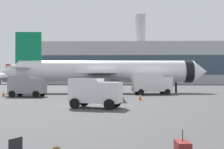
{
  "coord_description": "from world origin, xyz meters",
  "views": [
    {
      "loc": [
        -0.14,
        -3.82,
        2.68
      ],
      "look_at": [
        -0.9,
        25.97,
        3.0
      ],
      "focal_mm": 43.82,
      "sensor_mm": 36.0,
      "label": 1
    }
  ],
  "objects": [
    {
      "name": "fuel_truck",
      "position": [
        4.98,
        39.32,
        1.77
      ],
      "size": [
        6.33,
        3.58,
        3.2
      ],
      "color": "white",
      "rests_on": "ground"
    },
    {
      "name": "airplane_at_gate",
      "position": [
        -2.48,
        43.28,
        3.66
      ],
      "size": [
        35.71,
        32.16,
        10.5
      ],
      "color": "white",
      "rests_on": "ground"
    },
    {
      "name": "safety_cone_far",
      "position": [
        2.37,
        28.59,
        0.41
      ],
      "size": [
        0.44,
        0.44,
        0.83
      ],
      "color": "#F2590C",
      "rests_on": "ground"
    },
    {
      "name": "cargo_van",
      "position": [
        -2.23,
        20.06,
        1.45
      ],
      "size": [
        4.77,
        3.27,
        2.6
      ],
      "color": "white",
      "rests_on": "ground"
    },
    {
      "name": "gate_chair",
      "position": [
        -3.37,
        4.4,
        0.5
      ],
      "size": [
        0.66,
        0.66,
        0.86
      ],
      "color": "black",
      "rests_on": "ground"
    },
    {
      "name": "terminal_building",
      "position": [
        12.93,
        110.02,
        8.51
      ],
      "size": [
        99.2,
        16.6,
        28.78
      ],
      "color": "#B2B2B7",
      "rests_on": "ground"
    },
    {
      "name": "service_truck",
      "position": [
        -12.82,
        33.53,
        1.61
      ],
      "size": [
        5.0,
        2.95,
        2.9
      ],
      "color": "gray",
      "rests_on": "ground"
    },
    {
      "name": "safety_cone_mid",
      "position": [
        -5.12,
        54.13,
        0.35
      ],
      "size": [
        0.44,
        0.44,
        0.72
      ],
      "color": "#F2590C",
      "rests_on": "ground"
    },
    {
      "name": "safety_cone_near",
      "position": [
        -16.66,
        34.78,
        0.39
      ],
      "size": [
        0.44,
        0.44,
        0.79
      ],
      "color": "#F2590C",
      "rests_on": "ground"
    }
  ]
}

